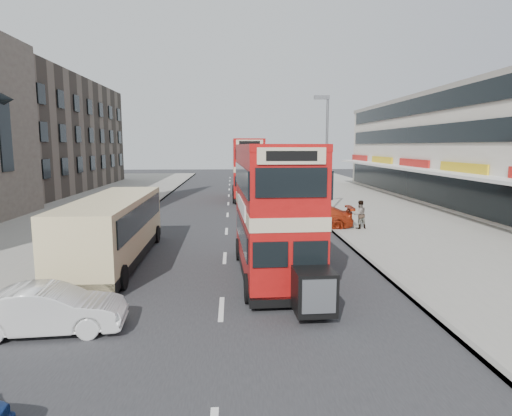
% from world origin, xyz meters
% --- Properties ---
extents(ground, '(160.00, 160.00, 0.00)m').
position_xyz_m(ground, '(0.00, 0.00, 0.00)').
color(ground, '#28282B').
rests_on(ground, ground).
extents(road_surface, '(12.00, 90.00, 0.01)m').
position_xyz_m(road_surface, '(0.00, 20.00, 0.01)').
color(road_surface, '#28282B').
rests_on(road_surface, ground).
extents(pavement_right, '(12.00, 90.00, 0.15)m').
position_xyz_m(pavement_right, '(12.00, 20.00, 0.07)').
color(pavement_right, gray).
rests_on(pavement_right, ground).
extents(pavement_left, '(12.00, 90.00, 0.15)m').
position_xyz_m(pavement_left, '(-12.00, 20.00, 0.07)').
color(pavement_left, gray).
rests_on(pavement_left, ground).
extents(kerb_left, '(0.20, 90.00, 0.16)m').
position_xyz_m(kerb_left, '(-6.10, 20.00, 0.07)').
color(kerb_left, gray).
rests_on(kerb_left, ground).
extents(kerb_right, '(0.20, 90.00, 0.16)m').
position_xyz_m(kerb_right, '(6.10, 20.00, 0.07)').
color(kerb_right, gray).
rests_on(kerb_right, ground).
extents(brick_terrace, '(14.00, 28.00, 12.00)m').
position_xyz_m(brick_terrace, '(-22.00, 38.00, 6.00)').
color(brick_terrace, '#66594C').
rests_on(brick_terrace, ground).
extents(commercial_row, '(9.90, 46.20, 9.30)m').
position_xyz_m(commercial_row, '(19.95, 22.00, 4.70)').
color(commercial_row, beige).
rests_on(commercial_row, ground).
extents(street_lamp, '(1.00, 0.20, 8.12)m').
position_xyz_m(street_lamp, '(6.52, 18.00, 4.78)').
color(street_lamp, slate).
rests_on(street_lamp, ground).
extents(bus_main, '(2.70, 8.72, 4.78)m').
position_xyz_m(bus_main, '(1.88, 5.27, 2.52)').
color(bus_main, black).
rests_on(bus_main, ground).
extents(bus_second, '(2.68, 9.62, 5.30)m').
position_xyz_m(bus_second, '(1.78, 29.27, 2.79)').
color(bus_second, black).
rests_on(bus_second, ground).
extents(coach, '(2.62, 9.66, 2.55)m').
position_xyz_m(coach, '(-4.64, 7.62, 1.51)').
color(coach, black).
rests_on(coach, ground).
extents(car_left_front, '(3.96, 1.66, 1.27)m').
position_xyz_m(car_left_front, '(-4.48, 0.58, 0.64)').
color(car_left_front, white).
rests_on(car_left_front, ground).
extents(car_right_a, '(4.90, 2.27, 1.39)m').
position_xyz_m(car_right_a, '(5.05, 14.48, 0.69)').
color(car_right_a, '#A82C10').
rests_on(car_right_a, ground).
extents(car_right_b, '(4.05, 2.11, 1.09)m').
position_xyz_m(car_right_b, '(4.80, 21.53, 0.54)').
color(car_right_b, orange).
rests_on(car_right_b, ground).
extents(pedestrian_near, '(0.69, 0.55, 1.66)m').
position_xyz_m(pedestrian_near, '(7.67, 13.70, 0.98)').
color(pedestrian_near, gray).
rests_on(pedestrian_near, pavement_right).
extents(cyclist, '(0.69, 1.82, 2.24)m').
position_xyz_m(cyclist, '(4.76, 21.94, 0.76)').
color(cyclist, gray).
rests_on(cyclist, ground).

